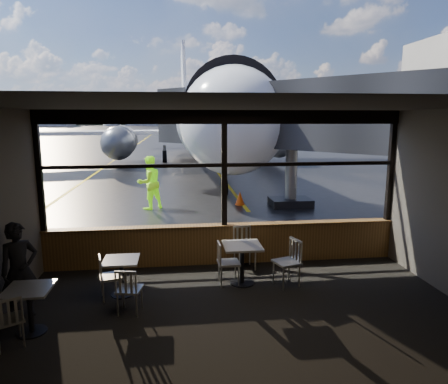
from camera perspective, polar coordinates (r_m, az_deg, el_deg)
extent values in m
plane|color=black|center=(128.83, -6.49, 8.95)|extent=(520.00, 520.00, 0.00)
cube|color=black|center=(6.75, 3.26, -18.95)|extent=(8.00, 6.00, 0.01)
cube|color=#38332D|center=(5.88, 3.62, 12.18)|extent=(8.00, 6.00, 0.04)
cube|color=#484139|center=(3.37, 13.02, -17.68)|extent=(8.00, 0.04, 3.50)
cube|color=brown|center=(9.30, 0.02, -7.51)|extent=(8.00, 0.28, 0.90)
cube|color=black|center=(8.84, 0.02, 10.66)|extent=(8.00, 0.18, 0.30)
cube|color=black|center=(9.31, -24.91, 2.58)|extent=(0.12, 0.12, 2.60)
cube|color=black|center=(8.92, 0.02, 3.25)|extent=(0.12, 0.12, 2.60)
cube|color=black|center=(10.17, 22.74, 3.33)|extent=(0.12, 0.12, 2.60)
cube|color=black|center=(8.90, 0.02, 3.88)|extent=(8.00, 0.10, 0.08)
imported|color=black|center=(7.60, -27.17, -9.94)|extent=(0.72, 0.67, 1.65)
imported|color=#BFF219|center=(14.98, -10.62, 1.32)|extent=(1.21, 1.16, 1.97)
cone|color=#E04907|center=(15.52, 2.29, -0.90)|extent=(0.38, 0.38, 0.52)
cylinder|color=silver|center=(192.96, -15.75, 10.02)|extent=(8.00, 8.00, 6.00)
cylinder|color=silver|center=(191.72, -12.76, 10.15)|extent=(8.00, 8.00, 6.00)
cylinder|color=silver|center=(190.99, -9.72, 10.25)|extent=(8.00, 8.00, 6.00)
cube|color=black|center=(218.80, -6.73, 11.13)|extent=(360.00, 3.00, 12.00)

